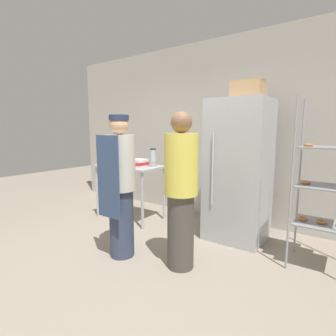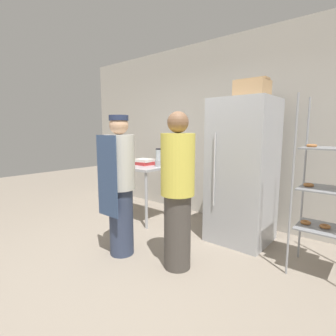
# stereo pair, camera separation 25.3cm
# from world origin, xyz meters

# --- Properties ---
(ground_plane) EXTENTS (14.00, 14.00, 0.00)m
(ground_plane) POSITION_xyz_m (0.00, 0.00, 0.00)
(ground_plane) COLOR gray
(back_wall) EXTENTS (6.40, 0.12, 2.89)m
(back_wall) POSITION_xyz_m (0.00, 2.27, 1.45)
(back_wall) COLOR #B7B2A8
(back_wall) RESTS_ON ground_plane
(refrigerator) EXTENTS (0.74, 0.74, 1.85)m
(refrigerator) POSITION_xyz_m (0.64, 1.58, 0.93)
(refrigerator) COLOR #ADAFB5
(refrigerator) RESTS_ON ground_plane
(baking_rack) EXTENTS (0.57, 0.49, 1.81)m
(baking_rack) POSITION_xyz_m (1.66, 1.33, 0.88)
(baking_rack) COLOR #93969B
(baking_rack) RESTS_ON ground_plane
(prep_counter) EXTENTS (1.08, 0.62, 0.89)m
(prep_counter) POSITION_xyz_m (-1.10, 1.33, 0.78)
(prep_counter) COLOR #ADAFB5
(prep_counter) RESTS_ON ground_plane
(donut_box) EXTENTS (0.25, 0.21, 0.25)m
(donut_box) POSITION_xyz_m (-1.34, 1.22, 0.94)
(donut_box) COLOR silver
(donut_box) RESTS_ON prep_counter
(blender_pitcher) EXTENTS (0.11, 0.11, 0.29)m
(blender_pitcher) POSITION_xyz_m (-0.69, 1.44, 1.02)
(blender_pitcher) COLOR #99999E
(blender_pitcher) RESTS_ON prep_counter
(binder_stack) EXTENTS (0.30, 0.26, 0.10)m
(binder_stack) POSITION_xyz_m (-1.01, 1.43, 0.94)
(binder_stack) COLOR #B72D2D
(binder_stack) RESTS_ON prep_counter
(cardboard_storage_box) EXTENTS (0.38, 0.32, 0.22)m
(cardboard_storage_box) POSITION_xyz_m (0.74, 1.56, 1.96)
(cardboard_storage_box) COLOR tan
(cardboard_storage_box) RESTS_ON refrigerator
(person_baker) EXTENTS (0.34, 0.36, 1.63)m
(person_baker) POSITION_xyz_m (-0.26, 0.29, 0.85)
(person_baker) COLOR #333D56
(person_baker) RESTS_ON ground_plane
(person_customer) EXTENTS (0.35, 0.35, 1.65)m
(person_customer) POSITION_xyz_m (0.44, 0.48, 0.84)
(person_customer) COLOR #47423D
(person_customer) RESTS_ON ground_plane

